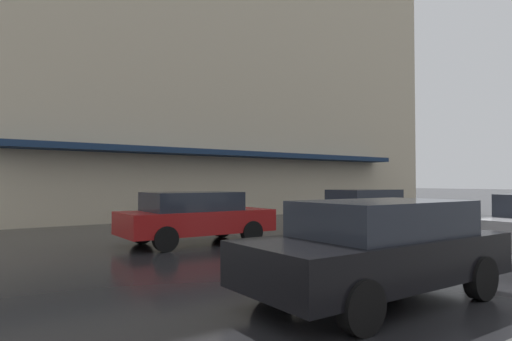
{
  "coord_description": "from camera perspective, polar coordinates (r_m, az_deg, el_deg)",
  "views": [
    {
      "loc": [
        -5.07,
        -3.85,
        1.68
      ],
      "look_at": [
        6.46,
        -11.79,
        2.06
      ],
      "focal_mm": 30.07,
      "sensor_mm": 36.0,
      "label": 1
    }
  ],
  "objects": [
    {
      "name": "car_red",
      "position": [
        11.85,
        -8.05,
        -6.01
      ],
      "size": [
        1.85,
        4.1,
        1.41
      ],
      "color": "maroon",
      "rests_on": "ground_plane"
    },
    {
      "name": "car_black",
      "position": [
        6.45,
        15.97,
        -9.71
      ],
      "size": [
        1.85,
        4.1,
        1.41
      ],
      "color": "black",
      "rests_on": "ground_plane"
    },
    {
      "name": "car_navy",
      "position": [
        16.14,
        14.48,
        -4.79
      ],
      "size": [
        1.85,
        4.1,
        1.41
      ],
      "color": "navy",
      "rests_on": "ground_plane"
    },
    {
      "name": "haussmann_block_corner",
      "position": [
        30.51,
        -12.39,
        18.3
      ],
      "size": [
        19.28,
        28.71,
        24.56
      ],
      "color": "beige",
      "rests_on": "ground_plane"
    }
  ]
}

